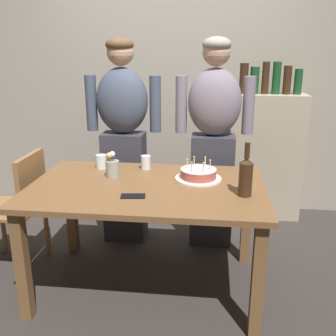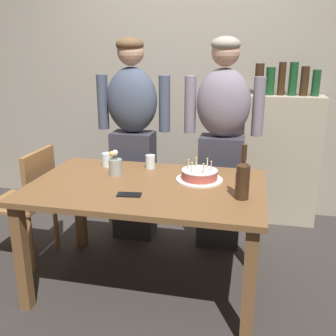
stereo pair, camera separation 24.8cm
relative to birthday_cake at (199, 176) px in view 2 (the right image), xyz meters
name	(u,v)px [view 2 (the right image)]	position (x,y,z in m)	size (l,w,h in m)	color
ground_plane	(148,284)	(-0.32, -0.15, -0.77)	(10.00, 10.00, 0.00)	#332D2B
back_wall	(189,78)	(-0.32, 1.40, 0.53)	(5.20, 0.10, 2.60)	#9E9384
dining_table	(147,198)	(-0.32, -0.15, -0.13)	(1.50, 0.96, 0.74)	brown
birthday_cake	(199,176)	(0.00, 0.00, 0.00)	(0.31, 0.31, 0.14)	white
water_glass_near	(150,162)	(-0.39, 0.19, 0.02)	(0.07, 0.07, 0.10)	silver
water_glass_far	(107,160)	(-0.71, 0.17, 0.02)	(0.08, 0.08, 0.10)	silver
wine_bottle	(243,178)	(0.28, -0.26, 0.09)	(0.08, 0.08, 0.32)	#382314
cell_phone	(129,195)	(-0.37, -0.36, -0.03)	(0.14, 0.07, 0.01)	black
flower_vase	(115,165)	(-0.58, -0.01, 0.03)	(0.09, 0.09, 0.18)	#999E93
person_man_bearded	(133,138)	(-0.63, 0.56, 0.10)	(0.61, 0.27, 1.66)	#33333D
person_woman_cardigan	(222,142)	(0.09, 0.56, 0.10)	(0.61, 0.27, 1.66)	#33333D
dining_chair	(30,197)	(-1.27, 0.00, -0.26)	(0.42, 0.42, 0.87)	olive
shelf_cabinet	(280,157)	(0.59, 1.18, -0.16)	(0.68, 0.30, 1.46)	tan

